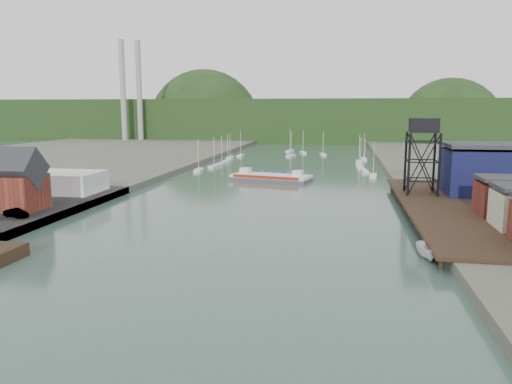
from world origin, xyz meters
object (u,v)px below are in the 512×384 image
(chain_ferry, at_px, (271,177))
(motorboat, at_px, (427,252))
(lift_tower, at_px, (424,130))
(harbor_building, at_px, (9,186))

(chain_ferry, distance_m, motorboat, 77.71)
(lift_tower, distance_m, motorboat, 44.64)
(lift_tower, bearing_deg, chain_ferry, 141.19)
(harbor_building, relative_size, motorboat, 2.18)
(lift_tower, height_order, chain_ferry, lift_tower)
(lift_tower, bearing_deg, motorboat, -96.94)
(motorboat, bearing_deg, harbor_building, 159.68)
(lift_tower, xyz_separation_m, motorboat, (-5.10, -41.89, -14.57))
(lift_tower, distance_m, chain_ferry, 48.94)
(harbor_building, distance_m, motorboat, 73.40)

